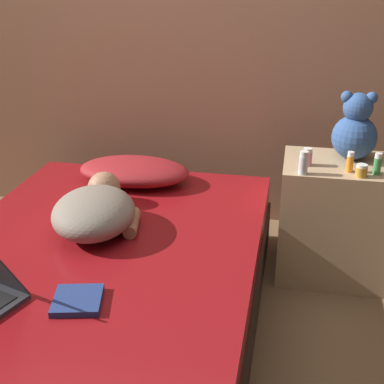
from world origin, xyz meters
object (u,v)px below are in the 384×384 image
teddy_bear (355,130)px  bottle_amber (362,171)px  pillow (134,171)px  bottle_clear (303,163)px  person_lying (96,209)px  bottle_green (377,164)px  bottle_pink (307,157)px  bottle_orange (350,162)px  book (78,300)px

teddy_bear → bottle_amber: size_ratio=5.78×
pillow → bottle_clear: bottle_clear is taller
pillow → bottle_amber: bottle_amber is taller
pillow → teddy_bear: (1.12, 0.01, 0.29)m
person_lying → bottle_green: bottle_green is taller
teddy_bear → bottle_pink: size_ratio=3.92×
pillow → bottle_orange: bottle_orange is taller
pillow → book: (0.13, -1.11, -0.05)m
person_lying → bottle_pink: size_ratio=7.51×
person_lying → bottle_clear: (0.89, 0.30, 0.18)m
bottle_green → book: bearing=-139.6°
pillow → bottle_amber: (1.14, -0.23, 0.18)m
bottle_orange → bottle_clear: (-0.21, -0.07, 0.01)m
teddy_bear → bottle_amber: 0.27m
person_lying → bottle_orange: size_ratio=6.56×
bottle_green → book: size_ratio=0.49×
person_lying → bottle_green: bearing=5.1°
person_lying → book: (0.14, -0.57, -0.08)m
bottle_amber → bottle_green: size_ratio=0.57×
teddy_bear → book: bearing=-131.5°
bottle_orange → book: (-0.96, -0.93, -0.25)m
book → bottle_clear: bearing=48.8°
person_lying → bottle_green: size_ratio=6.32×
bottle_amber → bottle_green: 0.09m
bottle_orange → bottle_clear: bottle_clear is taller
bottle_amber → teddy_bear: bearing=95.2°
pillow → bottle_green: bottle_green is taller
bottle_pink → bottle_green: size_ratio=0.84×
bottle_clear → bottle_pink: bottle_clear is taller
bottle_amber → bottle_clear: bearing=-176.1°
pillow → bottle_clear: 0.94m
book → bottle_amber: bearing=41.0°
bottle_orange → bottle_clear: size_ratio=0.90×
bottle_pink → bottle_amber: (0.24, -0.10, -0.01)m
teddy_bear → bottle_pink: teddy_bear is taller
pillow → person_lying: size_ratio=0.95×
person_lying → book: size_ratio=3.07×
bottle_clear → person_lying: bearing=-161.6°
teddy_bear → bottle_green: (0.09, -0.20, -0.10)m
teddy_bear → bottle_clear: 0.36m
person_lying → teddy_bear: bearing=15.0°
bottle_amber → person_lying: bearing=-164.7°
bottle_pink → book: bottle_pink is taller
bottle_pink → bottle_amber: 0.26m
bottle_clear → bottle_orange: bearing=18.0°
pillow → bottle_pink: bottle_pink is taller
book → teddy_bear: bearing=48.5°
bottle_clear → bottle_green: bearing=10.3°
bottle_clear → bottle_green: (0.33, 0.06, -0.00)m
bottle_orange → bottle_amber: bottle_orange is taller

